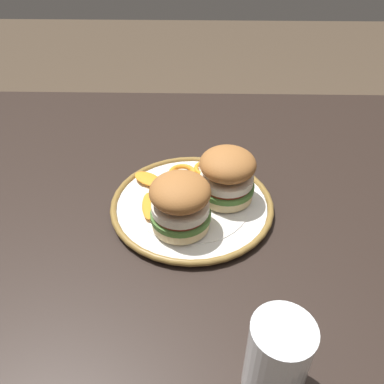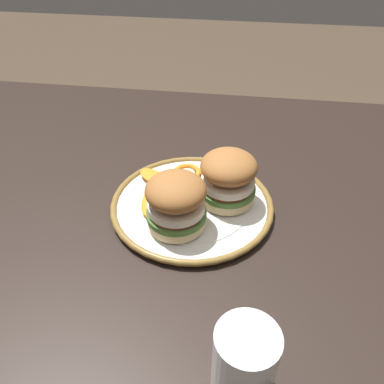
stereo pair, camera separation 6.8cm
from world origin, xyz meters
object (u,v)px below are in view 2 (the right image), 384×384
Objects in this scene: sandwich_half_right at (176,201)px; drinking_glass at (243,370)px; dining_table at (167,236)px; dinner_plate at (192,205)px; sandwich_half_left at (228,177)px.

drinking_glass reaches higher than sandwich_half_right.
drinking_glass is at bearing 115.02° from sandwich_half_right.
dining_table is 12.44× the size of drinking_glass.
dinner_plate is at bearing -72.17° from drinking_glass.
sandwich_half_right is (0.02, 0.06, 0.06)m from dinner_plate.
drinking_glass is (-0.13, 0.27, -0.02)m from sandwich_half_right.
sandwich_half_right reaches higher than dinner_plate.
sandwich_half_right is 1.20× the size of drinking_glass.
dining_table is 0.11m from dinner_plate.
dining_table is 10.41× the size of sandwich_half_right.
dinner_plate is at bearing -105.89° from sandwich_half_right.
drinking_glass is at bearing 96.95° from sandwich_half_left.
dining_table is 0.17m from sandwich_half_right.
dining_table is 0.20m from sandwich_half_left.
dinner_plate is 2.57× the size of drinking_glass.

